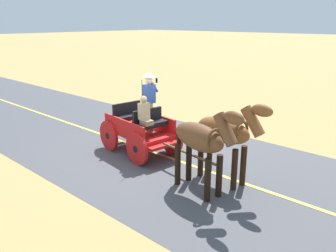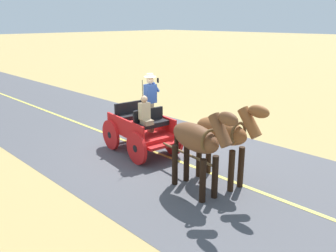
% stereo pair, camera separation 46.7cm
% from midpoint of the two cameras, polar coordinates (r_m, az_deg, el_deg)
% --- Properties ---
extents(ground_plane, '(200.00, 200.00, 0.00)m').
position_cam_midpoint_polar(ground_plane, '(11.07, -1.44, -4.15)').
color(ground_plane, tan).
extents(road_surface, '(6.54, 160.00, 0.01)m').
position_cam_midpoint_polar(road_surface, '(11.06, -1.44, -4.13)').
color(road_surface, '#4C4C51').
rests_on(road_surface, ground).
extents(road_centre_stripe, '(0.12, 160.00, 0.00)m').
position_cam_midpoint_polar(road_centre_stripe, '(11.06, -1.44, -4.11)').
color(road_centre_stripe, '#DBCC4C').
rests_on(road_centre_stripe, road_surface).
extents(horse_drawn_carriage, '(1.72, 4.51, 2.50)m').
position_cam_midpoint_polar(horse_drawn_carriage, '(10.74, -2.99, -0.23)').
color(horse_drawn_carriage, red).
rests_on(horse_drawn_carriage, ground).
extents(horse_near_side, '(0.69, 2.14, 2.21)m').
position_cam_midpoint_polar(horse_near_side, '(8.67, 10.72, -1.24)').
color(horse_near_side, brown).
rests_on(horse_near_side, ground).
extents(horse_off_side, '(0.85, 2.15, 2.21)m').
position_cam_midpoint_polar(horse_off_side, '(8.08, 6.58, -2.42)').
color(horse_off_side, brown).
rests_on(horse_off_side, ground).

